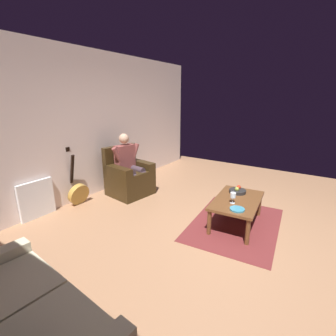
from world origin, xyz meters
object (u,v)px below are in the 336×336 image
(wine_glass_near, at_px, (233,196))
(person_seated, at_px, (129,163))
(fruit_bowl, at_px, (238,191))
(coffee_table, at_px, (237,203))
(decorative_dish, at_px, (237,209))
(guitar, at_px, (78,192))
(armchair, at_px, (129,178))

(wine_glass_near, bearing_deg, person_seated, -95.03)
(fruit_bowl, bearing_deg, coffee_table, 17.93)
(person_seated, height_order, fruit_bowl, person_seated)
(decorative_dish, bearing_deg, coffee_table, -161.97)
(wine_glass_near, relative_size, decorative_dish, 0.82)
(coffee_table, xyz_separation_m, fruit_bowl, (-0.26, -0.08, 0.09))
(coffee_table, height_order, guitar, guitar)
(coffee_table, height_order, wine_glass_near, wine_glass_near)
(armchair, height_order, coffee_table, armchair)
(guitar, bearing_deg, person_seated, 153.25)
(armchair, distance_m, person_seated, 0.31)
(armchair, distance_m, fruit_bowl, 2.14)
(decorative_dish, bearing_deg, wine_glass_near, -144.72)
(guitar, distance_m, fruit_bowl, 2.79)
(coffee_table, distance_m, guitar, 2.77)
(armchair, height_order, decorative_dish, armchair)
(coffee_table, height_order, decorative_dish, decorative_dish)
(wine_glass_near, bearing_deg, coffee_table, 175.97)
(coffee_table, bearing_deg, person_seated, -90.43)
(fruit_bowl, bearing_deg, wine_glass_near, 9.39)
(person_seated, bearing_deg, armchair, -90.00)
(wine_glass_near, xyz_separation_m, decorative_dish, (0.18, 0.13, -0.10))
(fruit_bowl, height_order, decorative_dish, fruit_bowl)
(armchair, bearing_deg, decorative_dish, 88.83)
(person_seated, bearing_deg, coffee_table, 97.58)
(person_seated, bearing_deg, guitar, -18.74)
(wine_glass_near, distance_m, fruit_bowl, 0.45)
(coffee_table, bearing_deg, guitar, -71.79)
(guitar, xyz_separation_m, fruit_bowl, (-1.12, 2.54, 0.21))
(coffee_table, xyz_separation_m, guitar, (0.86, -2.63, -0.13))
(wine_glass_near, bearing_deg, armchair, -95.06)
(person_seated, relative_size, coffee_table, 1.10)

